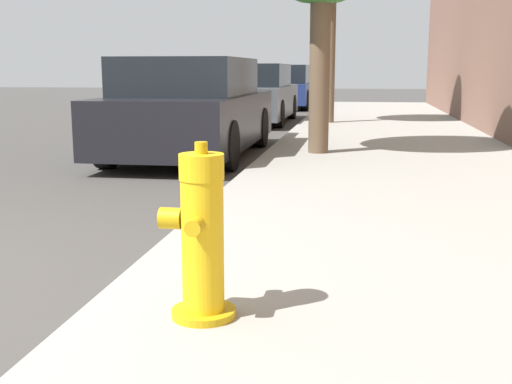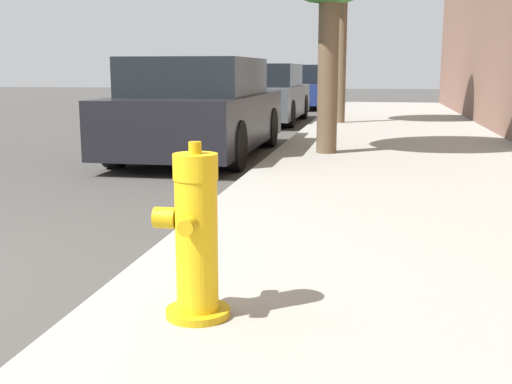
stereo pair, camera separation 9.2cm
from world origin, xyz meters
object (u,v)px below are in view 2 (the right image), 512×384
object	(u,v)px
fire_hydrant	(196,239)
parked_car_far	(296,88)
parked_car_near	(200,109)
parked_car_mid	(264,95)

from	to	relation	value
fire_hydrant	parked_car_far	bearing A→B (deg)	95.61
parked_car_near	parked_car_far	xyz separation A→B (m)	(-0.09, 12.00, -0.01)
fire_hydrant	parked_car_mid	size ratio (longest dim) A/B	0.19
parked_car_near	parked_car_mid	distance (m)	6.05
parked_car_far	parked_car_mid	bearing A→B (deg)	-90.35
parked_car_mid	parked_car_far	size ratio (longest dim) A/B	1.05
parked_car_near	parked_car_mid	bearing A→B (deg)	91.16
fire_hydrant	parked_car_near	distance (m)	6.47
parked_car_near	parked_car_far	bearing A→B (deg)	90.41
parked_car_far	fire_hydrant	bearing A→B (deg)	-84.39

